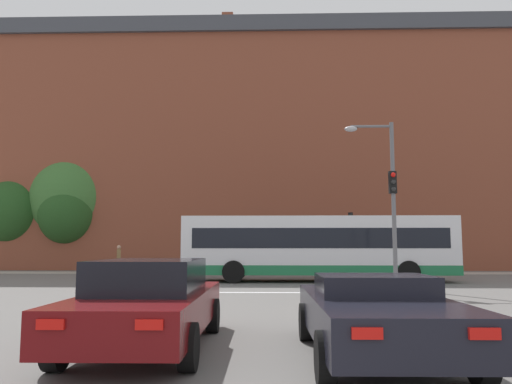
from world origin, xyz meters
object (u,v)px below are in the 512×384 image
(pedestrian_walking_east, at_px, (119,257))
(pedestrian_walking_west, at_px, (358,257))
(car_saloon_left, at_px, (149,303))
(traffic_light_far_right, at_px, (351,232))
(car_roadster_right, at_px, (376,314))
(pedestrian_waiting, at_px, (306,257))
(bus_crossing_lead, at_px, (318,247))
(street_lamp_junction, at_px, (384,185))
(traffic_light_near_right, at_px, (394,211))

(pedestrian_walking_east, xyz_separation_m, pedestrian_walking_west, (14.60, 1.60, -0.02))
(car_saloon_left, xyz_separation_m, pedestrian_walking_west, (7.49, 23.32, 0.23))
(traffic_light_far_right, distance_m, pedestrian_walking_west, 2.11)
(car_roadster_right, distance_m, pedestrian_waiting, 22.92)
(bus_crossing_lead, relative_size, pedestrian_waiting, 7.33)
(bus_crossing_lead, distance_m, street_lamp_junction, 5.16)
(bus_crossing_lead, bearing_deg, pedestrian_walking_west, 157.70)
(car_roadster_right, relative_size, traffic_light_near_right, 1.07)
(traffic_light_near_right, bearing_deg, car_saloon_left, -123.45)
(traffic_light_near_right, bearing_deg, bus_crossing_lead, 111.07)
(car_roadster_right, distance_m, pedestrian_walking_east, 24.74)
(traffic_light_near_right, relative_size, street_lamp_junction, 0.66)
(street_lamp_junction, distance_m, pedestrian_walking_east, 17.35)
(car_roadster_right, bearing_deg, traffic_light_far_right, 81.12)
(street_lamp_junction, bearing_deg, car_saloon_left, -119.69)
(street_lamp_junction, bearing_deg, car_roadster_right, -103.79)
(street_lamp_junction, relative_size, pedestrian_walking_west, 3.96)
(car_saloon_left, xyz_separation_m, bus_crossing_lead, (4.20, 15.29, 0.87))
(traffic_light_far_right, bearing_deg, pedestrian_walking_west, 63.63)
(traffic_light_near_right, height_order, traffic_light_far_right, traffic_light_near_right)
(pedestrian_walking_east, bearing_deg, car_saloon_left, 3.47)
(car_roadster_right, xyz_separation_m, pedestrian_walking_west, (3.96, 23.94, 0.32))
(car_roadster_right, height_order, pedestrian_waiting, pedestrian_waiting)
(bus_crossing_lead, xyz_separation_m, traffic_light_far_right, (2.65, 6.73, 0.88))
(traffic_light_near_right, height_order, street_lamp_junction, street_lamp_junction)
(car_saloon_left, height_order, traffic_light_near_right, traffic_light_near_right)
(car_roadster_right, height_order, street_lamp_junction, street_lamp_junction)
(bus_crossing_lead, height_order, traffic_light_far_right, traffic_light_far_right)
(traffic_light_near_right, bearing_deg, pedestrian_waiting, 99.92)
(traffic_light_near_right, xyz_separation_m, pedestrian_walking_west, (1.12, 13.68, -1.93))
(traffic_light_far_right, bearing_deg, car_roadster_right, -98.33)
(car_roadster_right, height_order, bus_crossing_lead, bus_crossing_lead)
(traffic_light_far_right, height_order, pedestrian_walking_east, traffic_light_far_right)
(car_roadster_right, xyz_separation_m, street_lamp_junction, (2.93, 11.96, 3.37))
(bus_crossing_lead, relative_size, traffic_light_far_right, 3.40)
(pedestrian_waiting, bearing_deg, street_lamp_junction, 76.81)
(traffic_light_near_right, relative_size, pedestrian_walking_west, 2.62)
(car_saloon_left, bearing_deg, bus_crossing_lead, 74.20)
(pedestrian_walking_east, bearing_deg, pedestrian_walking_west, 81.63)
(bus_crossing_lead, bearing_deg, car_roadster_right, -2.40)
(car_saloon_left, bearing_deg, car_roadster_right, -10.38)
(traffic_light_far_right, height_order, pedestrian_walking_west, traffic_light_far_right)
(car_roadster_right, xyz_separation_m, traffic_light_near_right, (2.84, 10.26, 2.25))
(car_saloon_left, height_order, traffic_light_far_right, traffic_light_far_right)
(car_saloon_left, distance_m, bus_crossing_lead, 15.88)
(bus_crossing_lead, distance_m, pedestrian_walking_east, 13.02)
(car_saloon_left, distance_m, pedestrian_walking_west, 24.50)
(bus_crossing_lead, bearing_deg, car_saloon_left, -15.35)
(car_roadster_right, bearing_deg, street_lamp_junction, 75.66)
(traffic_light_far_right, relative_size, pedestrian_walking_west, 2.22)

